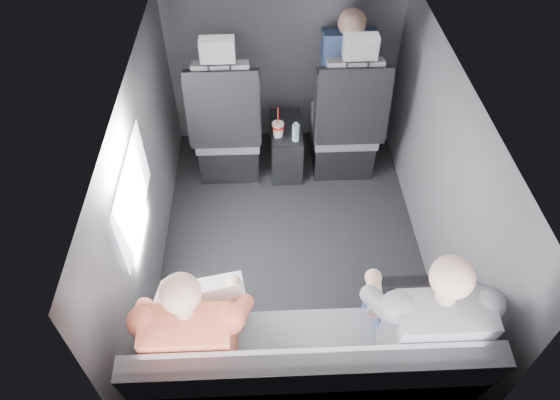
{
  "coord_description": "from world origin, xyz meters",
  "views": [
    {
      "loc": [
        -0.18,
        -2.18,
        2.79
      ],
      "look_at": [
        -0.09,
        -0.05,
        0.56
      ],
      "focal_mm": 32.0,
      "sensor_mm": 36.0,
      "label": 1
    }
  ],
  "objects_px": {
    "rear_bench": "(305,374)",
    "soda_cup": "(278,129)",
    "front_seat_right": "(345,128)",
    "center_console": "(286,146)",
    "passenger_rear_right": "(420,321)",
    "laptop_black": "(412,298)",
    "passenger_front_right": "(347,70)",
    "front_seat_left": "(228,131)",
    "laptop_white": "(209,303)",
    "water_bottle": "(296,132)",
    "passenger_rear_left": "(197,331)"
  },
  "relations": [
    {
      "from": "front_seat_right",
      "to": "soda_cup",
      "type": "bearing_deg",
      "value": -171.41
    },
    {
      "from": "rear_bench",
      "to": "water_bottle",
      "type": "height_order",
      "value": "rear_bench"
    },
    {
      "from": "front_seat_right",
      "to": "passenger_rear_right",
      "type": "bearing_deg",
      "value": -86.74
    },
    {
      "from": "soda_cup",
      "to": "passenger_rear_left",
      "type": "relative_size",
      "value": 0.23
    },
    {
      "from": "water_bottle",
      "to": "laptop_black",
      "type": "xyz_separation_m",
      "value": [
        0.48,
        -1.55,
        0.16
      ]
    },
    {
      "from": "water_bottle",
      "to": "laptop_black",
      "type": "bearing_deg",
      "value": -72.68
    },
    {
      "from": "center_console",
      "to": "water_bottle",
      "type": "relative_size",
      "value": 3.06
    },
    {
      "from": "front_seat_right",
      "to": "rear_bench",
      "type": "bearing_deg",
      "value": -103.31
    },
    {
      "from": "passenger_front_right",
      "to": "laptop_white",
      "type": "bearing_deg",
      "value": -116.07
    },
    {
      "from": "rear_bench",
      "to": "passenger_front_right",
      "type": "bearing_deg",
      "value": 77.84
    },
    {
      "from": "front_seat_left",
      "to": "front_seat_right",
      "type": "bearing_deg",
      "value": 0.0
    },
    {
      "from": "center_console",
      "to": "passenger_front_right",
      "type": "bearing_deg",
      "value": 25.11
    },
    {
      "from": "front_seat_right",
      "to": "water_bottle",
      "type": "relative_size",
      "value": 8.07
    },
    {
      "from": "front_seat_left",
      "to": "rear_bench",
      "type": "height_order",
      "value": "front_seat_left"
    },
    {
      "from": "center_console",
      "to": "passenger_rear_right",
      "type": "distance_m",
      "value": 1.98
    },
    {
      "from": "passenger_front_right",
      "to": "center_console",
      "type": "bearing_deg",
      "value": -154.89
    },
    {
      "from": "front_seat_left",
      "to": "passenger_front_right",
      "type": "bearing_deg",
      "value": 15.74
    },
    {
      "from": "center_console",
      "to": "passenger_front_right",
      "type": "xyz_separation_m",
      "value": [
        0.47,
        0.22,
        0.55
      ]
    },
    {
      "from": "front_seat_right",
      "to": "passenger_rear_right",
      "type": "relative_size",
      "value": 1.02
    },
    {
      "from": "passenger_rear_left",
      "to": "front_seat_left",
      "type": "bearing_deg",
      "value": 87.58
    },
    {
      "from": "front_seat_right",
      "to": "soda_cup",
      "type": "height_order",
      "value": "front_seat_right"
    },
    {
      "from": "laptop_white",
      "to": "passenger_rear_right",
      "type": "height_order",
      "value": "passenger_rear_right"
    },
    {
      "from": "front_seat_right",
      "to": "center_console",
      "type": "relative_size",
      "value": 2.64
    },
    {
      "from": "passenger_rear_right",
      "to": "passenger_front_right",
      "type": "xyz_separation_m",
      "value": [
        -0.09,
        2.06,
        0.11
      ]
    },
    {
      "from": "rear_bench",
      "to": "passenger_rear_right",
      "type": "height_order",
      "value": "passenger_rear_right"
    },
    {
      "from": "soda_cup",
      "to": "passenger_rear_right",
      "type": "relative_size",
      "value": 0.22
    },
    {
      "from": "water_bottle",
      "to": "passenger_front_right",
      "type": "xyz_separation_m",
      "value": [
        0.4,
        0.38,
        0.28
      ]
    },
    {
      "from": "soda_cup",
      "to": "passenger_rear_left",
      "type": "height_order",
      "value": "passenger_rear_left"
    },
    {
      "from": "rear_bench",
      "to": "soda_cup",
      "type": "height_order",
      "value": "rear_bench"
    },
    {
      "from": "center_console",
      "to": "rear_bench",
      "type": "bearing_deg",
      "value": -90.0
    },
    {
      "from": "soda_cup",
      "to": "passenger_front_right",
      "type": "height_order",
      "value": "passenger_front_right"
    },
    {
      "from": "soda_cup",
      "to": "laptop_white",
      "type": "relative_size",
      "value": 0.67
    },
    {
      "from": "front_seat_left",
      "to": "passenger_front_right",
      "type": "relative_size",
      "value": 1.59
    },
    {
      "from": "laptop_white",
      "to": "front_seat_right",
      "type": "bearing_deg",
      "value": 60.94
    },
    {
      "from": "laptop_black",
      "to": "passenger_front_right",
      "type": "relative_size",
      "value": 0.4
    },
    {
      "from": "front_seat_left",
      "to": "laptop_black",
      "type": "height_order",
      "value": "front_seat_left"
    },
    {
      "from": "rear_bench",
      "to": "passenger_rear_left",
      "type": "relative_size",
      "value": 1.34
    },
    {
      "from": "front_seat_right",
      "to": "laptop_white",
      "type": "distance_m",
      "value": 1.92
    },
    {
      "from": "front_seat_right",
      "to": "water_bottle",
      "type": "bearing_deg",
      "value": -162.52
    },
    {
      "from": "laptop_black",
      "to": "passenger_rear_left",
      "type": "relative_size",
      "value": 0.27
    },
    {
      "from": "laptop_white",
      "to": "water_bottle",
      "type": "bearing_deg",
      "value": 70.84
    },
    {
      "from": "front_seat_right",
      "to": "center_console",
      "type": "height_order",
      "value": "front_seat_right"
    },
    {
      "from": "rear_bench",
      "to": "laptop_white",
      "type": "relative_size",
      "value": 3.96
    },
    {
      "from": "front_seat_left",
      "to": "passenger_rear_left",
      "type": "xyz_separation_m",
      "value": [
        -0.08,
        -1.81,
        0.22
      ]
    },
    {
      "from": "rear_bench",
      "to": "laptop_black",
      "type": "xyz_separation_m",
      "value": [
        0.54,
        0.23,
        0.32
      ]
    },
    {
      "from": "laptop_white",
      "to": "passenger_front_right",
      "type": "relative_size",
      "value": 0.51
    },
    {
      "from": "rear_bench",
      "to": "soda_cup",
      "type": "distance_m",
      "value": 1.83
    },
    {
      "from": "rear_bench",
      "to": "passenger_rear_left",
      "type": "distance_m",
      "value": 0.62
    },
    {
      "from": "rear_bench",
      "to": "passenger_rear_left",
      "type": "xyz_separation_m",
      "value": [
        -0.53,
        0.1,
        0.31
      ]
    },
    {
      "from": "center_console",
      "to": "soda_cup",
      "type": "height_order",
      "value": "soda_cup"
    }
  ]
}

